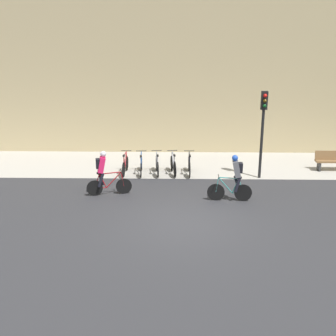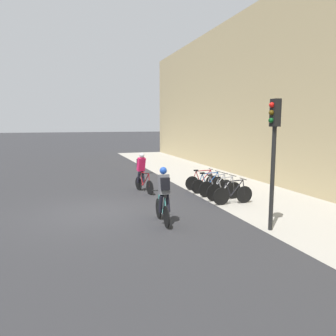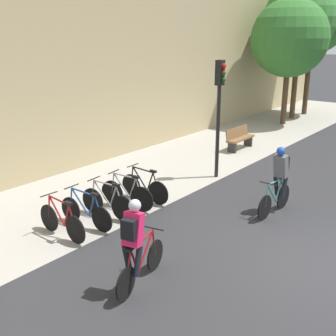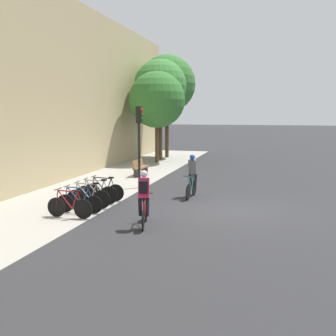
# 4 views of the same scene
# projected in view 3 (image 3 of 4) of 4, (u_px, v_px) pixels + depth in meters

# --- Properties ---
(ground) EXTENTS (200.00, 200.00, 0.00)m
(ground) POSITION_uv_depth(u_px,v_px,m) (327.00, 265.00, 8.50)
(ground) COLOR #2B2B2D
(kerb_strip) EXTENTS (44.00, 4.50, 0.01)m
(kerb_strip) POSITION_uv_depth(u_px,v_px,m) (98.00, 192.00, 12.48)
(kerb_strip) COLOR #A39E93
(kerb_strip) RESTS_ON ground
(building_facade) EXTENTS (44.00, 0.60, 9.27)m
(building_facade) POSITION_uv_depth(u_px,v_px,m) (32.00, 28.00, 12.59)
(building_facade) COLOR tan
(building_facade) RESTS_ON ground
(cyclist_pink) EXTENTS (1.70, 0.59, 1.75)m
(cyclist_pink) POSITION_uv_depth(u_px,v_px,m) (135.00, 242.00, 7.44)
(cyclist_pink) COLOR black
(cyclist_pink) RESTS_ON ground
(cyclist_grey) EXTENTS (1.65, 0.46, 1.76)m
(cyclist_grey) POSITION_uv_depth(u_px,v_px,m) (279.00, 178.00, 10.81)
(cyclist_grey) COLOR black
(cyclist_grey) RESTS_ON ground
(parked_bike_0) EXTENTS (0.46, 1.64, 0.96)m
(parked_bike_0) POSITION_uv_depth(u_px,v_px,m) (62.00, 221.00, 9.59)
(parked_bike_0) COLOR black
(parked_bike_0) RESTS_ON ground
(parked_bike_1) EXTENTS (0.46, 1.69, 0.95)m
(parked_bike_1) POSITION_uv_depth(u_px,v_px,m) (86.00, 212.00, 10.12)
(parked_bike_1) COLOR black
(parked_bike_1) RESTS_ON ground
(parked_bike_2) EXTENTS (0.46, 1.65, 0.97)m
(parked_bike_2) POSITION_uv_depth(u_px,v_px,m) (107.00, 202.00, 10.65)
(parked_bike_2) COLOR black
(parked_bike_2) RESTS_ON ground
(parked_bike_3) EXTENTS (0.46, 1.64, 0.98)m
(parked_bike_3) POSITION_uv_depth(u_px,v_px,m) (127.00, 194.00, 11.19)
(parked_bike_3) COLOR black
(parked_bike_3) RESTS_ON ground
(parked_bike_4) EXTENTS (0.46, 1.67, 0.97)m
(parked_bike_4) POSITION_uv_depth(u_px,v_px,m) (145.00, 187.00, 11.72)
(parked_bike_4) COLOR black
(parked_bike_4) RESTS_ON ground
(traffic_light_pole) EXTENTS (0.26, 0.30, 3.73)m
(traffic_light_pole) POSITION_uv_depth(u_px,v_px,m) (219.00, 98.00, 13.05)
(traffic_light_pole) COLOR black
(traffic_light_pole) RESTS_ON ground
(bench) EXTENTS (1.66, 0.44, 0.89)m
(bench) POSITION_uv_depth(u_px,v_px,m) (239.00, 138.00, 17.04)
(bench) COLOR brown
(bench) RESTS_ON ground
(street_tree_0) EXTENTS (3.80, 3.80, 7.24)m
(street_tree_0) POSITION_uv_depth(u_px,v_px,m) (301.00, 18.00, 22.01)
(street_tree_0) COLOR #4C3823
(street_tree_0) RESTS_ON ground
(street_tree_1) EXTENTS (3.83, 3.83, 6.22)m
(street_tree_1) POSITION_uv_depth(u_px,v_px,m) (290.00, 38.00, 20.79)
(street_tree_1) COLOR #4C3823
(street_tree_1) RESTS_ON ground
(street_tree_2) EXTENTS (4.34, 4.34, 7.75)m
(street_tree_2) POSITION_uv_depth(u_px,v_px,m) (314.00, 14.00, 23.18)
(street_tree_2) COLOR #4C3823
(street_tree_2) RESTS_ON ground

